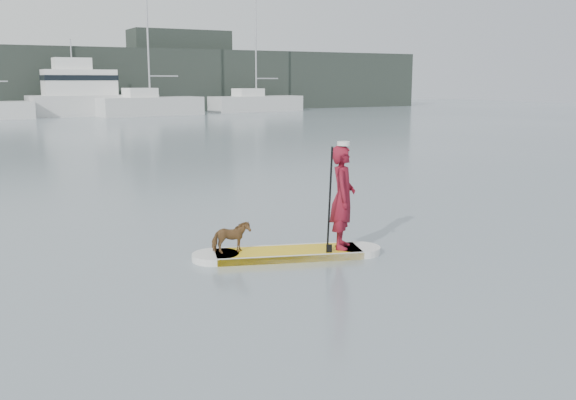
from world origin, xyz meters
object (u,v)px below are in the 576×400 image
paddler (343,197)px  paddleboard (288,253)px  sailboat_e (149,105)px  dog (231,237)px  motor_yacht_a (87,94)px  sailboat_f (256,102)px

paddler → paddleboard: bearing=108.3°
paddleboard → sailboat_e: bearing=94.5°
dog → sailboat_e: sailboat_e is taller
paddleboard → motor_yacht_a: size_ratio=0.30×
sailboat_f → motor_yacht_a: 15.98m
paddler → motor_yacht_a: (5.05, 47.87, 0.79)m
dog → motor_yacht_a: motor_yacht_a is taller
dog → sailboat_f: size_ratio=0.05×
motor_yacht_a → paddleboard: bearing=-98.0°
paddleboard → sailboat_f: 52.47m
sailboat_e → motor_yacht_a: size_ratio=1.21×
sailboat_f → motor_yacht_a: bearing=173.5°
paddler → sailboat_f: (21.00, 47.96, -0.08)m
sailboat_e → motor_yacht_a: (-4.77, 2.15, 0.87)m
dog → motor_yacht_a: bearing=-2.1°
paddler → sailboat_f: size_ratio=0.13×
dog → paddleboard: bearing=-101.5°
motor_yacht_a → sailboat_f: bearing=-0.5°
dog → sailboat_e: 46.62m
paddleboard → dog: bearing=180.0°
dog → motor_yacht_a: 47.80m
paddleboard → paddler: (0.92, -0.29, 0.96)m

